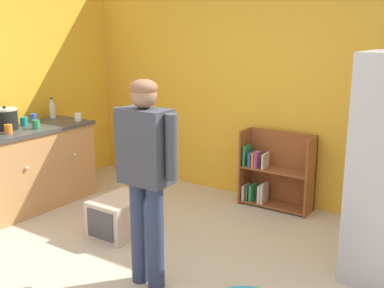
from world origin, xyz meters
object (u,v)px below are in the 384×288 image
(green_cup, at_px, (36,124))
(teal_cup, at_px, (24,121))
(kitchen_counter, at_px, (9,173))
(pet_carrier, at_px, (120,216))
(blue_cup, at_px, (33,118))
(crock_pot, at_px, (5,119))
(white_cup, at_px, (78,117))
(clear_bottle, at_px, (52,110))
(bookshelf, at_px, (273,175))
(standing_person, at_px, (146,167))
(orange_cup, at_px, (8,129))

(green_cup, distance_m, teal_cup, 0.25)
(kitchen_counter, xyz_separation_m, teal_cup, (-0.12, 0.32, 0.50))
(kitchen_counter, xyz_separation_m, pet_carrier, (1.34, 0.26, -0.27))
(blue_cup, distance_m, green_cup, 0.41)
(green_cup, bearing_deg, crock_pot, -138.50)
(kitchen_counter, bearing_deg, white_cup, 78.74)
(clear_bottle, height_order, white_cup, clear_bottle)
(blue_cup, xyz_separation_m, green_cup, (0.35, -0.23, 0.00))
(bookshelf, relative_size, pet_carrier, 1.54)
(bookshelf, xyz_separation_m, blue_cup, (-2.46, -1.26, 0.58))
(clear_bottle, distance_m, white_cup, 0.40)
(blue_cup, bearing_deg, bookshelf, 27.16)
(kitchen_counter, xyz_separation_m, blue_cup, (-0.21, 0.52, 0.50))
(bookshelf, relative_size, standing_person, 0.53)
(clear_bottle, bearing_deg, orange_cup, -68.42)
(pet_carrier, xyz_separation_m, blue_cup, (-1.55, 0.25, 0.77))
(crock_pot, height_order, clear_bottle, crock_pot)
(kitchen_counter, height_order, bookshelf, kitchen_counter)
(crock_pot, bearing_deg, standing_person, -9.83)
(clear_bottle, distance_m, green_cup, 0.64)
(standing_person, distance_m, orange_cup, 2.06)
(kitchen_counter, height_order, teal_cup, teal_cup)
(clear_bottle, height_order, blue_cup, clear_bottle)
(pet_carrier, bearing_deg, teal_cup, 177.65)
(teal_cup, height_order, orange_cup, same)
(bookshelf, relative_size, teal_cup, 8.95)
(green_cup, bearing_deg, teal_cup, 172.41)
(kitchen_counter, bearing_deg, standing_person, -8.10)
(kitchen_counter, distance_m, crock_pot, 0.58)
(white_cup, height_order, teal_cup, same)
(bookshelf, xyz_separation_m, clear_bottle, (-2.48, -0.97, 0.63))
(green_cup, relative_size, teal_cup, 1.00)
(clear_bottle, xyz_separation_m, green_cup, (0.36, -0.52, -0.05))
(bookshelf, xyz_separation_m, pet_carrier, (-0.91, -1.52, -0.19))
(crock_pot, relative_size, orange_cup, 2.74)
(white_cup, bearing_deg, green_cup, -93.42)
(standing_person, xyz_separation_m, pet_carrier, (-0.81, 0.57, -0.77))
(white_cup, distance_m, blue_cup, 0.51)
(teal_cup, bearing_deg, crock_pot, -85.46)
(bookshelf, bearing_deg, white_cup, -156.04)
(pet_carrier, distance_m, clear_bottle, 1.85)
(crock_pot, distance_m, teal_cup, 0.25)
(orange_cup, bearing_deg, pet_carrier, 13.34)
(orange_cup, bearing_deg, bookshelf, 40.15)
(crock_pot, relative_size, green_cup, 2.74)
(orange_cup, bearing_deg, standing_person, -7.73)
(white_cup, relative_size, orange_cup, 1.00)
(standing_person, relative_size, pet_carrier, 2.89)
(pet_carrier, xyz_separation_m, teal_cup, (-1.46, 0.06, 0.77))
(clear_bottle, relative_size, green_cup, 2.59)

